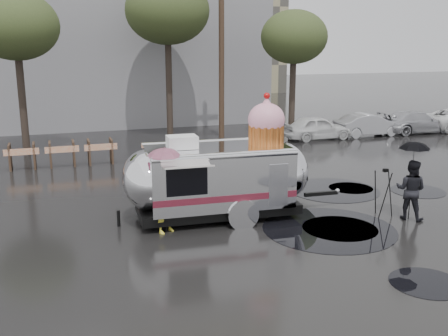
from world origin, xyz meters
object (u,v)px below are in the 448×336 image
object	(u,v)px
person_left	(166,201)
person_right	(411,190)
airstream_trailer	(220,174)
tripod	(384,189)

from	to	relation	value
person_left	person_right	bearing A→B (deg)	-38.52
person_left	airstream_trailer	bearing A→B (deg)	-6.73
airstream_trailer	person_left	world-z (taller)	airstream_trailer
airstream_trailer	tripod	distance (m)	4.68
person_left	person_right	size ratio (longest dim) A/B	1.00
person_left	tripod	distance (m)	6.20
person_right	airstream_trailer	bearing A→B (deg)	29.87
person_left	tripod	size ratio (longest dim) A/B	1.20
person_right	tripod	bearing A→B (deg)	12.34
person_left	tripod	world-z (taller)	person_left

